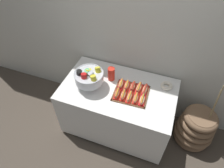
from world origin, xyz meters
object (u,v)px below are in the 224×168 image
floor_vase (195,128)px  hot_dog_6 (127,85)px  buffet_table (118,107)px  hot_dog_0 (117,94)px  hot_dog_7 (133,87)px  hot_dog_2 (129,97)px  hot_dog_9 (145,90)px  hot_dog_5 (121,84)px  hot_dog_4 (142,100)px  hot_dog_3 (136,98)px  cup_stack (111,74)px  serving_tray (131,93)px  hot_dog_8 (139,88)px  hot_dog_1 (123,95)px  donut (167,86)px  punch_bowl (89,77)px

floor_vase → hot_dog_6: floor_vase is taller
buffet_table → hot_dog_0: size_ratio=8.56×
floor_vase → hot_dog_7: size_ratio=7.04×
hot_dog_2 → hot_dog_9: 0.22m
hot_dog_5 → hot_dog_7: 0.15m
hot_dog_0 → hot_dog_6: size_ratio=1.00×
hot_dog_2 → hot_dog_7: (-0.01, 0.16, 0.00)m
hot_dog_7 → hot_dog_4: bearing=-45.0°
hot_dog_3 → hot_dog_4: 0.08m
floor_vase → cup_stack: floor_vase is taller
serving_tray → hot_dog_8: hot_dog_8 is taller
floor_vase → hot_dog_4: 0.94m
hot_dog_8 → hot_dog_3: bearing=-87.3°
hot_dog_4 → hot_dog_9: (-0.01, 0.16, -0.00)m
buffet_table → hot_dog_0: hot_dog_0 is taller
hot_dog_5 → hot_dog_6: hot_dog_5 is taller
hot_dog_5 → hot_dog_7: bearing=2.7°
hot_dog_4 → hot_dog_1: bearing=-177.3°
hot_dog_3 → donut: 0.45m
hot_dog_2 → hot_dog_8: hot_dog_8 is taller
hot_dog_3 → hot_dog_6: size_ratio=0.98×
hot_dog_6 → hot_dog_1: bearing=-87.3°
serving_tray → hot_dog_5: hot_dog_5 is taller
hot_dog_2 → cup_stack: (-0.31, 0.23, 0.06)m
floor_vase → cup_stack: (-1.19, -0.01, 0.60)m
hot_dog_4 → cup_stack: (-0.46, 0.23, 0.06)m
hot_dog_4 → donut: hot_dog_4 is taller
buffet_table → hot_dog_1: (0.10, -0.11, 0.41)m
hot_dog_6 → hot_dog_9: (0.22, 0.01, -0.00)m
serving_tray → hot_dog_5: (-0.15, 0.08, 0.03)m
buffet_table → hot_dog_1: hot_dog_1 is taller
serving_tray → hot_dog_9: hot_dog_9 is taller
hot_dog_4 → cup_stack: 0.52m
hot_dog_1 → hot_dog_2: hot_dog_1 is taller
hot_dog_6 → punch_bowl: (-0.44, -0.13, 0.12)m
hot_dog_8 → donut: (0.31, 0.17, -0.02)m
hot_dog_0 → hot_dog_1: hot_dog_0 is taller
hot_dog_5 → hot_dog_9: 0.30m
cup_stack → hot_dog_9: bearing=-7.7°
serving_tray → hot_dog_3: hot_dog_3 is taller
buffet_table → punch_bowl: size_ratio=3.98×
serving_tray → hot_dog_7: 0.09m
floor_vase → hot_dog_3: floor_vase is taller
hot_dog_7 → punch_bowl: (-0.51, -0.13, 0.12)m
hot_dog_4 → hot_dog_5: (-0.31, 0.15, 0.00)m
hot_dog_6 → punch_bowl: size_ratio=0.46×
hot_dog_4 → hot_dog_6: size_ratio=1.03×
serving_tray → hot_dog_6: hot_dog_6 is taller
hot_dog_1 → hot_dog_4: (0.22, 0.01, -0.00)m
hot_dog_7 → donut: hot_dog_7 is taller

